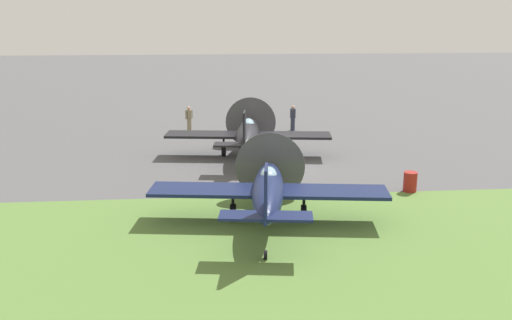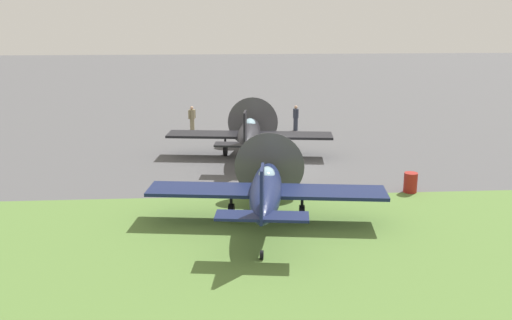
# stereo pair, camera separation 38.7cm
# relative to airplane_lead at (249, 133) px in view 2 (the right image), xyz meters

# --- Properties ---
(ground_plane) EXTENTS (160.00, 160.00, 0.00)m
(ground_plane) POSITION_rel_airplane_lead_xyz_m (1.28, -1.82, -1.37)
(ground_plane) COLOR #515154
(grass_verge) EXTENTS (120.00, 11.00, 0.01)m
(grass_verge) POSITION_rel_airplane_lead_xyz_m (1.28, -12.12, -1.37)
(grass_verge) COLOR #567A38
(grass_verge) RESTS_ON ground
(airplane_lead) EXTENTS (9.26, 7.35, 3.28)m
(airplane_lead) POSITION_rel_airplane_lead_xyz_m (0.00, 0.00, 0.00)
(airplane_lead) COLOR black
(airplane_lead) RESTS_ON ground
(airplane_wingman) EXTENTS (9.20, 7.31, 3.26)m
(airplane_wingman) POSITION_rel_airplane_lead_xyz_m (0.07, -9.89, -0.01)
(airplane_wingman) COLOR #141E47
(airplane_wingman) RESTS_ON ground
(ground_crew_chief) EXTENTS (0.48, 0.47, 1.73)m
(ground_crew_chief) POSITION_rel_airplane_lead_xyz_m (-3.47, 7.18, -0.46)
(ground_crew_chief) COLOR #847A5B
(ground_crew_chief) RESTS_ON ground
(ground_crew_mechanic) EXTENTS (0.38, 0.61, 1.73)m
(ground_crew_mechanic) POSITION_rel_airplane_lead_xyz_m (3.56, 7.00, -0.46)
(ground_crew_mechanic) COLOR #2D3342
(ground_crew_mechanic) RESTS_ON ground
(fuel_drum) EXTENTS (0.60, 0.60, 0.90)m
(fuel_drum) POSITION_rel_airplane_lead_xyz_m (6.86, -6.57, -0.92)
(fuel_drum) COLOR maroon
(fuel_drum) RESTS_ON ground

